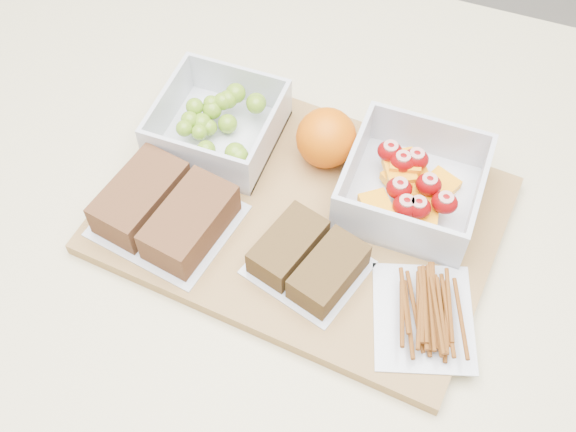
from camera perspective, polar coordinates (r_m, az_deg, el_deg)
name	(u,v)px	position (r m, az deg, el deg)	size (l,w,h in m)	color
counter	(284,381)	(1.20, -0.29, -12.90)	(1.20, 0.90, 0.90)	beige
cutting_board	(302,215)	(0.80, 1.08, 0.08)	(0.42, 0.30, 0.02)	#A07742
grape_container	(220,124)	(0.85, -5.39, 7.25)	(0.13, 0.13, 0.06)	silver
fruit_container	(412,187)	(0.80, 9.76, 2.31)	(0.14, 0.14, 0.06)	silver
orange	(326,138)	(0.82, 3.04, 6.18)	(0.07, 0.07, 0.07)	#E56205
sandwich_bag_left	(165,210)	(0.78, -9.68, 0.45)	(0.16, 0.15, 0.04)	silver
sandwich_bag_center	(308,260)	(0.74, 1.61, -3.46)	(0.13, 0.13, 0.03)	silver
pretzel_bag	(425,312)	(0.73, 10.78, -7.43)	(0.13, 0.14, 0.03)	silver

